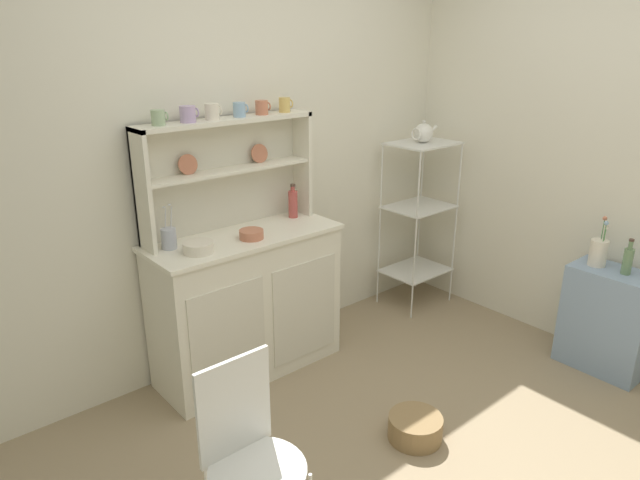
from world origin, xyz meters
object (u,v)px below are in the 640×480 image
Objects in this scene: cup_sage_0 at (158,118)px; oil_bottle at (628,260)px; floor_basket at (415,428)px; bowl_mixing_large at (198,247)px; side_shelf_blue at (607,320)px; hutch_shelf_unit at (225,165)px; flower_vase at (598,252)px; bakers_rack at (419,207)px; utensil_jar at (169,238)px; wire_chair at (248,448)px; porcelain_teapot at (423,133)px; jam_bottle at (293,203)px; hutch_cabinet at (247,302)px.

oil_bottle is at bearing -37.31° from cup_sage_0.
bowl_mixing_large reaches higher than floor_basket.
hutch_shelf_unit is at bearing 136.81° from side_shelf_blue.
bowl_mixing_large is at bearing 148.96° from flower_vase.
bakers_rack is 5.09× the size of utensil_jar.
oil_bottle is at bearing -36.18° from utensil_jar.
porcelain_teapot reaches higher than wire_chair.
hutch_shelf_unit is 1.56m from bakers_rack.
porcelain_teapot is at bearing -6.52° from jam_bottle.
wire_chair is 2.42m from oil_bottle.
flower_vase is (2.39, -0.13, 0.20)m from wire_chair.
wire_chair is (-2.22, -1.09, -0.24)m from bakers_rack.
cup_sage_0 reaches higher than bowl_mixing_large.
hutch_shelf_unit is 6.57× the size of bowl_mixing_large.
wire_chair is at bearing -177.40° from floor_basket.
bakers_rack is at bearing -7.64° from hutch_shelf_unit.
floor_basket is 1.70× the size of bowl_mixing_large.
utensil_jar is 0.80× the size of flower_vase.
cup_sage_0 is 0.51× the size of bowl_mixing_large.
bowl_mixing_large is at bearing -167.92° from jam_bottle.
wire_chair is 1.11m from floor_basket.
utensil_jar is at bearing -168.45° from hutch_shelf_unit.
oil_bottle is (1.97, -1.36, -0.17)m from bowl_mixing_large.
hutch_cabinet is 3.74× the size of flower_vase.
hutch_cabinet is 0.56m from bowl_mixing_large.
jam_bottle is (0.75, 0.16, 0.06)m from bowl_mixing_large.
hutch_shelf_unit is 1.49m from porcelain_teapot.
hutch_shelf_unit is 2.24m from flower_vase.
wire_chair is 3.55× the size of utensil_jar.
porcelain_teapot is (1.89, -0.11, 0.36)m from utensil_jar.
porcelain_teapot reaches higher than jam_bottle.
bowl_mixing_large is at bearing 120.65° from floor_basket.
floor_basket is at bearing 167.77° from side_shelf_blue.
porcelain_teapot is 0.74× the size of flower_vase.
hutch_shelf_unit reaches higher than hutch_cabinet.
porcelain_teapot is at bearing 41.08° from floor_basket.
side_shelf_blue is 2.02m from jam_bottle.
cup_sage_0 reaches higher than oil_bottle.
hutch_cabinet is 4.70× the size of utensil_jar.
floor_basket is 1.29× the size of oil_bottle.
flower_vase is (1.65, -1.26, 0.28)m from hutch_cabinet.
jam_bottle is at bearing 0.55° from utensil_jar.
porcelain_teapot is (1.20, 1.05, 1.22)m from floor_basket.
hutch_cabinet is 1.33× the size of wire_chair.
flower_vase is (2.04, -1.38, -0.82)m from cup_sage_0.
cup_sage_0 is 0.27× the size of flower_vase.
floor_basket is at bearing -59.44° from utensil_jar.
bakers_rack is 1.08m from jam_bottle.
bowl_mixing_large is 0.77m from jam_bottle.
flower_vase is at bearing 89.84° from side_shelf_blue.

